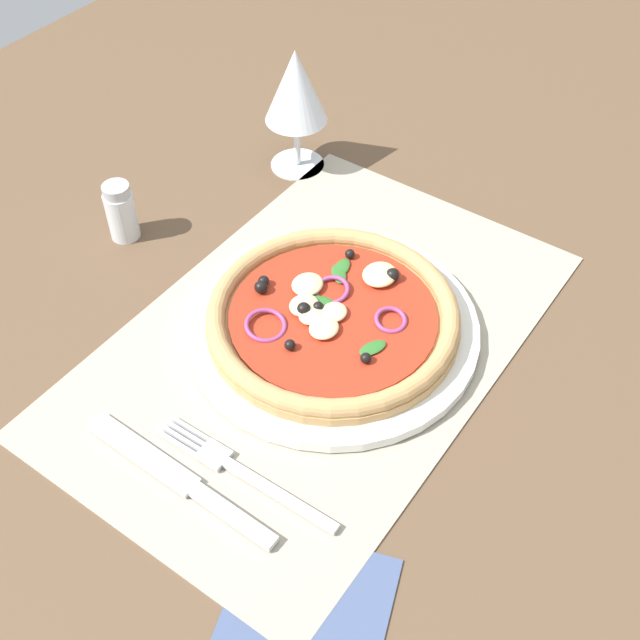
{
  "coord_description": "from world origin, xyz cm",
  "views": [
    {
      "loc": [
        -41.96,
        -29.98,
        57.76
      ],
      "look_at": [
        0.46,
        0.0,
        2.44
      ],
      "focal_mm": 45.2,
      "sensor_mm": 36.0,
      "label": 1
    }
  ],
  "objects_px": {
    "plate": "(333,327)",
    "pizza": "(333,315)",
    "napkin": "(304,620)",
    "pepper_shaker": "(121,212)",
    "knife": "(177,477)",
    "wine_glass": "(296,90)",
    "fork": "(236,468)"
  },
  "relations": [
    {
      "from": "plate",
      "to": "knife",
      "type": "relative_size",
      "value": 1.4
    },
    {
      "from": "napkin",
      "to": "pepper_shaker",
      "type": "distance_m",
      "value": 0.47
    },
    {
      "from": "wine_glass",
      "to": "pepper_shaker",
      "type": "relative_size",
      "value": 2.22
    },
    {
      "from": "fork",
      "to": "napkin",
      "type": "bearing_deg",
      "value": 148.95
    },
    {
      "from": "pizza",
      "to": "napkin",
      "type": "distance_m",
      "value": 0.29
    },
    {
      "from": "fork",
      "to": "napkin",
      "type": "height_order",
      "value": "fork"
    },
    {
      "from": "fork",
      "to": "pizza",
      "type": "bearing_deg",
      "value": -83.32
    },
    {
      "from": "plate",
      "to": "pizza",
      "type": "distance_m",
      "value": 0.02
    },
    {
      "from": "pepper_shaker",
      "to": "wine_glass",
      "type": "bearing_deg",
      "value": -19.96
    },
    {
      "from": "knife",
      "to": "wine_glass",
      "type": "height_order",
      "value": "wine_glass"
    },
    {
      "from": "knife",
      "to": "wine_glass",
      "type": "relative_size",
      "value": 1.34
    },
    {
      "from": "knife",
      "to": "pizza",
      "type": "bearing_deg",
      "value": -91.68
    },
    {
      "from": "pizza",
      "to": "napkin",
      "type": "xyz_separation_m",
      "value": [
        -0.25,
        -0.14,
        -0.02
      ]
    },
    {
      "from": "knife",
      "to": "napkin",
      "type": "bearing_deg",
      "value": 168.43
    },
    {
      "from": "wine_glass",
      "to": "napkin",
      "type": "bearing_deg",
      "value": -143.21
    },
    {
      "from": "pizza",
      "to": "knife",
      "type": "relative_size",
      "value": 1.21
    },
    {
      "from": "plate",
      "to": "pizza",
      "type": "height_order",
      "value": "pizza"
    },
    {
      "from": "pizza",
      "to": "knife",
      "type": "distance_m",
      "value": 0.21
    },
    {
      "from": "napkin",
      "to": "pepper_shaker",
      "type": "bearing_deg",
      "value": 60.28
    },
    {
      "from": "napkin",
      "to": "pepper_shaker",
      "type": "relative_size",
      "value": 1.98
    },
    {
      "from": "knife",
      "to": "napkin",
      "type": "height_order",
      "value": "knife"
    },
    {
      "from": "plate",
      "to": "napkin",
      "type": "distance_m",
      "value": 0.28
    },
    {
      "from": "knife",
      "to": "wine_glass",
      "type": "bearing_deg",
      "value": -65.3
    },
    {
      "from": "plate",
      "to": "fork",
      "type": "xyz_separation_m",
      "value": [
        -0.18,
        -0.02,
        -0.0
      ]
    },
    {
      "from": "pizza",
      "to": "knife",
      "type": "bearing_deg",
      "value": 177.2
    },
    {
      "from": "pepper_shaker",
      "to": "pizza",
      "type": "bearing_deg",
      "value": -87.69
    },
    {
      "from": "pizza",
      "to": "pepper_shaker",
      "type": "bearing_deg",
      "value": 92.31
    },
    {
      "from": "plate",
      "to": "napkin",
      "type": "height_order",
      "value": "plate"
    },
    {
      "from": "pizza",
      "to": "pepper_shaker",
      "type": "height_order",
      "value": "pepper_shaker"
    },
    {
      "from": "napkin",
      "to": "knife",
      "type": "bearing_deg",
      "value": 77.31
    },
    {
      "from": "fork",
      "to": "pepper_shaker",
      "type": "height_order",
      "value": "pepper_shaker"
    },
    {
      "from": "knife",
      "to": "pepper_shaker",
      "type": "bearing_deg",
      "value": -36.78
    }
  ]
}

